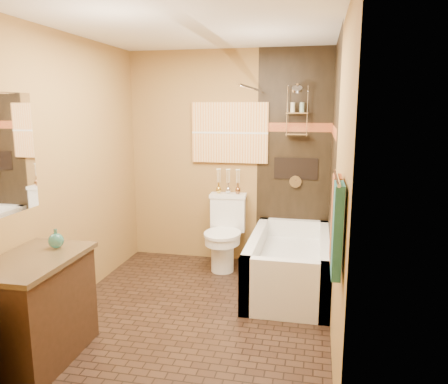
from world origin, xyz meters
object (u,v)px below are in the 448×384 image
(bathtub, at_px, (289,268))
(vanity, at_px, (36,309))
(toilet, at_px, (225,232))
(sunset_painting, at_px, (230,133))

(bathtub, distance_m, vanity, 2.43)
(toilet, height_order, vanity, toilet)
(sunset_painting, xyz_separation_m, bathtub, (0.78, -0.73, -1.33))
(sunset_painting, height_order, bathtub, sunset_painting)
(bathtub, bearing_deg, vanity, -135.30)
(bathtub, relative_size, vanity, 1.67)
(toilet, relative_size, vanity, 0.94)
(bathtub, xyz_separation_m, toilet, (-0.78, 0.45, 0.20))
(sunset_painting, bearing_deg, toilet, -90.00)
(sunset_painting, bearing_deg, bathtub, -43.05)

